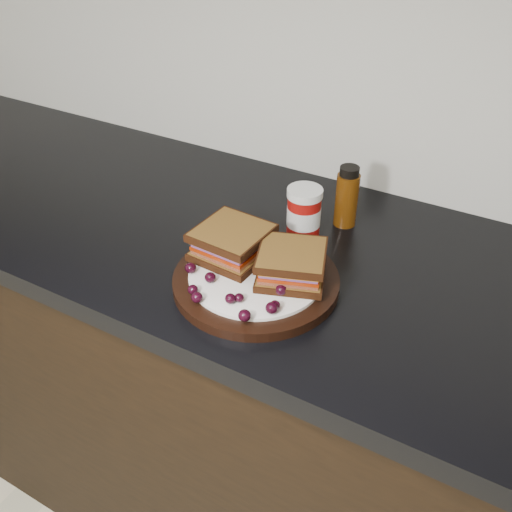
{
  "coord_description": "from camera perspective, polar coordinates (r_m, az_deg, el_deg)",
  "views": [
    {
      "loc": [
        0.63,
        0.93,
        1.5
      ],
      "look_at": [
        0.25,
        1.58,
        0.96
      ],
      "focal_mm": 40.0,
      "sensor_mm": 36.0,
      "label": 1
    }
  ],
  "objects": [
    {
      "name": "grape_0",
      "position": [
        0.95,
        -6.56,
        -1.19
      ],
      "size": [
        0.02,
        0.02,
        0.02
      ],
      "primitive_type": "ellipsoid",
      "color": "black",
      "rests_on": "plate"
    },
    {
      "name": "grape_6",
      "position": [
        0.86,
        -1.15,
        -5.97
      ],
      "size": [
        0.02,
        0.02,
        0.02
      ],
      "primitive_type": "ellipsoid",
      "color": "black",
      "rests_on": "plate"
    },
    {
      "name": "grape_2",
      "position": [
        0.91,
        -6.33,
        -3.36
      ],
      "size": [
        0.02,
        0.02,
        0.02
      ],
      "primitive_type": "ellipsoid",
      "color": "black",
      "rests_on": "plate"
    },
    {
      "name": "base_cabinets",
      "position": [
        1.46,
        -6.55,
        -11.87
      ],
      "size": [
        3.96,
        0.58,
        0.86
      ],
      "primitive_type": "cube",
      "color": "black",
      "rests_on": "ground_plane"
    },
    {
      "name": "plate",
      "position": [
        0.96,
        0.0,
        -2.48
      ],
      "size": [
        0.28,
        0.28,
        0.02
      ],
      "primitive_type": "cylinder",
      "color": "black",
      "rests_on": "countertop"
    },
    {
      "name": "grape_19",
      "position": [
        0.99,
        -3.59,
        0.5
      ],
      "size": [
        0.02,
        0.02,
        0.02
      ],
      "primitive_type": "ellipsoid",
      "color": "black",
      "rests_on": "plate"
    },
    {
      "name": "grape_1",
      "position": [
        0.93,
        -4.61,
        -2.15
      ],
      "size": [
        0.02,
        0.02,
        0.02
      ],
      "primitive_type": "ellipsoid",
      "color": "black",
      "rests_on": "plate"
    },
    {
      "name": "grape_9",
      "position": [
        0.9,
        2.53,
        -3.4
      ],
      "size": [
        0.02,
        0.02,
        0.02
      ],
      "primitive_type": "ellipsoid",
      "color": "black",
      "rests_on": "plate"
    },
    {
      "name": "grape_8",
      "position": [
        0.88,
        1.92,
        -4.95
      ],
      "size": [
        0.02,
        0.02,
        0.02
      ],
      "primitive_type": "ellipsoid",
      "color": "black",
      "rests_on": "plate"
    },
    {
      "name": "oil_bottle",
      "position": [
        1.11,
        9.08,
        5.93
      ],
      "size": [
        0.06,
        0.06,
        0.12
      ],
      "primitive_type": "cylinder",
      "rotation": [
        0.0,
        0.0,
        0.3
      ],
      "color": "#482407",
      "rests_on": "countertop"
    },
    {
      "name": "grape_13",
      "position": [
        1.02,
        -1.33,
        1.68
      ],
      "size": [
        0.02,
        0.02,
        0.02
      ],
      "primitive_type": "ellipsoid",
      "color": "black",
      "rests_on": "plate"
    },
    {
      "name": "grape_7",
      "position": [
        0.87,
        1.59,
        -5.21
      ],
      "size": [
        0.02,
        0.02,
        0.02
      ],
      "primitive_type": "ellipsoid",
      "color": "black",
      "rests_on": "plate"
    },
    {
      "name": "condiment_jar",
      "position": [
        1.07,
        4.81,
        4.38
      ],
      "size": [
        0.08,
        0.08,
        0.1
      ],
      "primitive_type": "cylinder",
      "rotation": [
        0.0,
        0.0,
        0.32
      ],
      "color": "maroon",
      "rests_on": "countertop"
    },
    {
      "name": "countertop",
      "position": [
        1.17,
        -8.01,
        3.22
      ],
      "size": [
        3.98,
        0.6,
        0.04
      ],
      "primitive_type": "cube",
      "color": "black",
      "rests_on": "base_cabinets"
    },
    {
      "name": "grape_14",
      "position": [
        1.0,
        -3.08,
        0.89
      ],
      "size": [
        0.02,
        0.02,
        0.02
      ],
      "primitive_type": "ellipsoid",
      "color": "black",
      "rests_on": "plate"
    },
    {
      "name": "grape_18",
      "position": [
        1.0,
        -3.15,
        0.83
      ],
      "size": [
        0.02,
        0.02,
        0.02
      ],
      "primitive_type": "ellipsoid",
      "color": "black",
      "rests_on": "plate"
    },
    {
      "name": "sandwich_left",
      "position": [
        0.98,
        -2.4,
        1.36
      ],
      "size": [
        0.12,
        0.12,
        0.05
      ],
      "primitive_type": null,
      "rotation": [
        0.0,
        0.0,
        -0.07
      ],
      "color": "brown",
      "rests_on": "plate"
    },
    {
      "name": "grape_11",
      "position": [
        0.93,
        4.04,
        -2.26
      ],
      "size": [
        0.02,
        0.02,
        0.01
      ],
      "primitive_type": "ellipsoid",
      "color": "black",
      "rests_on": "plate"
    },
    {
      "name": "grape_10",
      "position": [
        0.91,
        4.64,
        -2.98
      ],
      "size": [
        0.02,
        0.02,
        0.02
      ],
      "primitive_type": "ellipsoid",
      "color": "black",
      "rests_on": "plate"
    },
    {
      "name": "grape_16",
      "position": [
        0.98,
        -4.76,
        -0.11
      ],
      "size": [
        0.02,
        0.02,
        0.01
      ],
      "primitive_type": "ellipsoid",
      "color": "black",
      "rests_on": "plate"
    },
    {
      "name": "grape_4",
      "position": [
        0.89,
        -2.59,
        -4.27
      ],
      "size": [
        0.02,
        0.02,
        0.02
      ],
      "primitive_type": "ellipsoid",
      "color": "black",
      "rests_on": "plate"
    },
    {
      "name": "grape_17",
      "position": [
        0.99,
        -1.13,
        0.65
      ],
      "size": [
        0.02,
        0.02,
        0.02
      ],
      "primitive_type": "ellipsoid",
      "color": "black",
      "rests_on": "plate"
    },
    {
      "name": "sandwich_right",
      "position": [
        0.93,
        3.56,
        -0.82
      ],
      "size": [
        0.14,
        0.14,
        0.05
      ],
      "primitive_type": null,
      "rotation": [
        0.0,
        0.0,
        0.35
      ],
      "color": "brown",
      "rests_on": "plate"
    },
    {
      "name": "grape_5",
      "position": [
        0.89,
        -1.7,
        -4.19
      ],
      "size": [
        0.02,
        0.02,
        0.01
      ],
      "primitive_type": "ellipsoid",
      "color": "black",
      "rests_on": "plate"
    },
    {
      "name": "grape_15",
      "position": [
        0.97,
        -2.81,
        -0.26
      ],
      "size": [
        0.02,
        0.02,
        0.02
      ],
      "primitive_type": "ellipsoid",
      "color": "black",
      "rests_on": "plate"
    },
    {
      "name": "grape_12",
      "position": [
        0.95,
        4.92,
        -1.43
      ],
      "size": [
        0.02,
        0.02,
        0.02
      ],
      "primitive_type": "ellipsoid",
      "color": "black",
      "rests_on": "plate"
    },
    {
      "name": "grape_3",
      "position": [
        0.89,
        -5.93,
        -4.13
      ],
      "size": [
        0.02,
        0.02,
        0.02
      ],
      "primitive_type": "ellipsoid",
      "color": "black",
      "rests_on": "plate"
    }
  ]
}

